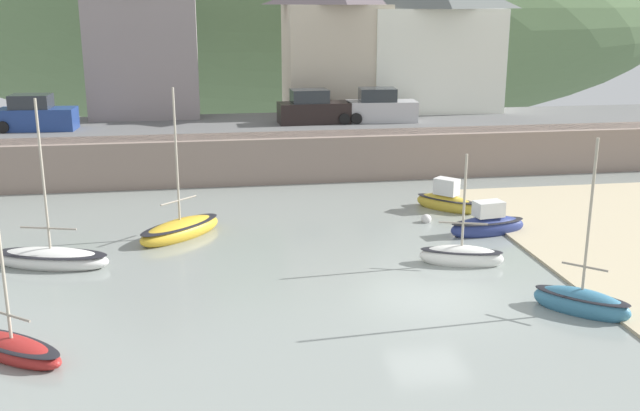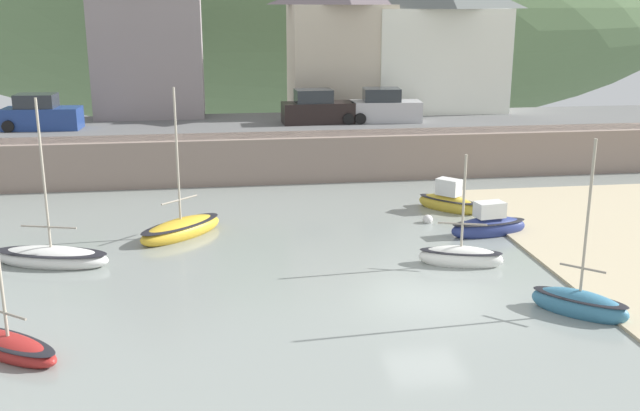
{
  "view_description": "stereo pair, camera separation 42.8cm",
  "coord_description": "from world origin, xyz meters",
  "px_view_note": "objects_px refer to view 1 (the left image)",
  "views": [
    {
      "loc": [
        -6.93,
        -21.33,
        9.23
      ],
      "look_at": [
        -2.65,
        5.9,
        1.57
      ],
      "focal_mm": 41.35,
      "sensor_mm": 36.0,
      "label": 1
    },
    {
      "loc": [
        -6.5,
        -21.39,
        9.23
      ],
      "look_at": [
        -2.65,
        5.9,
        1.57
      ],
      "focal_mm": 41.35,
      "sensor_mm": 36.0,
      "label": 2
    }
  ],
  "objects_px": {
    "motorboat_with_cabin": "(461,256)",
    "mooring_buoy": "(426,219)",
    "sailboat_blue_trim": "(488,225)",
    "sailboat_tall_mast": "(51,258)",
    "waterfront_building_centre": "(335,44)",
    "waterfront_building_right": "(431,38)",
    "dinghy_open_wooden": "(446,201)",
    "waterfront_building_left": "(142,25)",
    "parked_car_near_slipway": "(36,115)",
    "parked_car_by_wall": "(313,109)",
    "rowboat_small_beached": "(12,347)",
    "parked_car_end_of_row": "(380,108)",
    "sailboat_nearest_shore": "(581,302)",
    "fishing_boat_green": "(180,230)"
  },
  "relations": [
    {
      "from": "waterfront_building_left",
      "to": "sailboat_tall_mast",
      "type": "height_order",
      "value": "waterfront_building_left"
    },
    {
      "from": "rowboat_small_beached",
      "to": "parked_car_by_wall",
      "type": "distance_m",
      "value": 25.86
    },
    {
      "from": "waterfront_building_right",
      "to": "motorboat_with_cabin",
      "type": "bearing_deg",
      "value": -103.77
    },
    {
      "from": "motorboat_with_cabin",
      "to": "fishing_boat_green",
      "type": "distance_m",
      "value": 11.26
    },
    {
      "from": "sailboat_blue_trim",
      "to": "parked_car_near_slipway",
      "type": "distance_m",
      "value": 25.25
    },
    {
      "from": "sailboat_nearest_shore",
      "to": "parked_car_near_slipway",
      "type": "xyz_separation_m",
      "value": [
        -20.3,
        22.6,
        2.87
      ]
    },
    {
      "from": "waterfront_building_left",
      "to": "sailboat_tall_mast",
      "type": "bearing_deg",
      "value": -96.1
    },
    {
      "from": "dinghy_open_wooden",
      "to": "parked_car_end_of_row",
      "type": "bearing_deg",
      "value": 140.17
    },
    {
      "from": "parked_car_near_slipway",
      "to": "parked_car_by_wall",
      "type": "bearing_deg",
      "value": 3.99
    },
    {
      "from": "sailboat_blue_trim",
      "to": "sailboat_tall_mast",
      "type": "xyz_separation_m",
      "value": [
        -16.97,
        -1.18,
        -0.1
      ]
    },
    {
      "from": "waterfront_building_centre",
      "to": "dinghy_open_wooden",
      "type": "distance_m",
      "value": 16.69
    },
    {
      "from": "motorboat_with_cabin",
      "to": "waterfront_building_right",
      "type": "bearing_deg",
      "value": 93.65
    },
    {
      "from": "sailboat_tall_mast",
      "to": "fishing_boat_green",
      "type": "bearing_deg",
      "value": 47.47
    },
    {
      "from": "sailboat_tall_mast",
      "to": "parked_car_near_slipway",
      "type": "height_order",
      "value": "sailboat_tall_mast"
    },
    {
      "from": "sailboat_blue_trim",
      "to": "parked_car_end_of_row",
      "type": "xyz_separation_m",
      "value": [
        -1.08,
        14.59,
        2.81
      ]
    },
    {
      "from": "motorboat_with_cabin",
      "to": "parked_car_by_wall",
      "type": "bearing_deg",
      "value": 116.34
    },
    {
      "from": "waterfront_building_left",
      "to": "motorboat_with_cabin",
      "type": "height_order",
      "value": "waterfront_building_left"
    },
    {
      "from": "motorboat_with_cabin",
      "to": "mooring_buoy",
      "type": "bearing_deg",
      "value": 104.27
    },
    {
      "from": "motorboat_with_cabin",
      "to": "dinghy_open_wooden",
      "type": "xyz_separation_m",
      "value": [
        1.77,
        7.1,
        0.1
      ]
    },
    {
      "from": "waterfront_building_centre",
      "to": "sailboat_tall_mast",
      "type": "bearing_deg",
      "value": -124.58
    },
    {
      "from": "sailboat_blue_trim",
      "to": "dinghy_open_wooden",
      "type": "bearing_deg",
      "value": 88.95
    },
    {
      "from": "sailboat_nearest_shore",
      "to": "parked_car_end_of_row",
      "type": "relative_size",
      "value": 1.34
    },
    {
      "from": "sailboat_tall_mast",
      "to": "parked_car_near_slipway",
      "type": "bearing_deg",
      "value": 118.74
    },
    {
      "from": "parked_car_by_wall",
      "to": "fishing_boat_green",
      "type": "bearing_deg",
      "value": -122.14
    },
    {
      "from": "waterfront_building_right",
      "to": "rowboat_small_beached",
      "type": "height_order",
      "value": "waterfront_building_right"
    },
    {
      "from": "sailboat_blue_trim",
      "to": "sailboat_nearest_shore",
      "type": "bearing_deg",
      "value": -99.63
    },
    {
      "from": "waterfront_building_centre",
      "to": "mooring_buoy",
      "type": "distance_m",
      "value": 18.33
    },
    {
      "from": "waterfront_building_left",
      "to": "waterfront_building_right",
      "type": "distance_m",
      "value": 18.02
    },
    {
      "from": "waterfront_building_centre",
      "to": "sailboat_nearest_shore",
      "type": "bearing_deg",
      "value": -83.94
    },
    {
      "from": "motorboat_with_cabin",
      "to": "sailboat_tall_mast",
      "type": "bearing_deg",
      "value": -170.77
    },
    {
      "from": "sailboat_blue_trim",
      "to": "mooring_buoy",
      "type": "distance_m",
      "value": 2.83
    },
    {
      "from": "motorboat_with_cabin",
      "to": "parked_car_end_of_row",
      "type": "distance_m",
      "value": 18.16
    },
    {
      "from": "motorboat_with_cabin",
      "to": "mooring_buoy",
      "type": "xyz_separation_m",
      "value": [
        0.29,
        5.28,
        -0.17
      ]
    },
    {
      "from": "motorboat_with_cabin",
      "to": "parked_car_near_slipway",
      "type": "height_order",
      "value": "parked_car_near_slipway"
    },
    {
      "from": "waterfront_building_right",
      "to": "parked_car_by_wall",
      "type": "xyz_separation_m",
      "value": [
        -8.29,
        -4.5,
        -3.73
      ]
    },
    {
      "from": "waterfront_building_left",
      "to": "motorboat_with_cabin",
      "type": "xyz_separation_m",
      "value": [
        12.52,
        -22.38,
        -7.52
      ]
    },
    {
      "from": "motorboat_with_cabin",
      "to": "parked_car_near_slipway",
      "type": "distance_m",
      "value": 25.63
    },
    {
      "from": "waterfront_building_left",
      "to": "parked_car_end_of_row",
      "type": "bearing_deg",
      "value": -18.16
    },
    {
      "from": "waterfront_building_right",
      "to": "parked_car_by_wall",
      "type": "relative_size",
      "value": 2.13
    },
    {
      "from": "motorboat_with_cabin",
      "to": "dinghy_open_wooden",
      "type": "height_order",
      "value": "motorboat_with_cabin"
    },
    {
      "from": "waterfront_building_left",
      "to": "fishing_boat_green",
      "type": "xyz_separation_m",
      "value": [
        2.35,
        -17.55,
        -7.51
      ]
    },
    {
      "from": "rowboat_small_beached",
      "to": "parked_car_end_of_row",
      "type": "distance_m",
      "value": 27.88
    },
    {
      "from": "parked_car_near_slipway",
      "to": "sailboat_blue_trim",
      "type": "bearing_deg",
      "value": -31.56
    },
    {
      "from": "parked_car_near_slipway",
      "to": "sailboat_nearest_shore",
      "type": "bearing_deg",
      "value": -44.08
    },
    {
      "from": "mooring_buoy",
      "to": "parked_car_by_wall",
      "type": "bearing_deg",
      "value": 103.8
    },
    {
      "from": "motorboat_with_cabin",
      "to": "sailboat_nearest_shore",
      "type": "bearing_deg",
      "value": -47.9
    },
    {
      "from": "waterfront_building_right",
      "to": "sailboat_tall_mast",
      "type": "xyz_separation_m",
      "value": [
        -20.17,
        -20.27,
        -6.65
      ]
    },
    {
      "from": "fishing_boat_green",
      "to": "parked_car_end_of_row",
      "type": "relative_size",
      "value": 1.48
    },
    {
      "from": "fishing_boat_green",
      "to": "sailboat_blue_trim",
      "type": "xyz_separation_m",
      "value": [
        12.45,
        -1.54,
        0.08
      ]
    },
    {
      "from": "waterfront_building_left",
      "to": "rowboat_small_beached",
      "type": "height_order",
      "value": "waterfront_building_left"
    }
  ]
}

